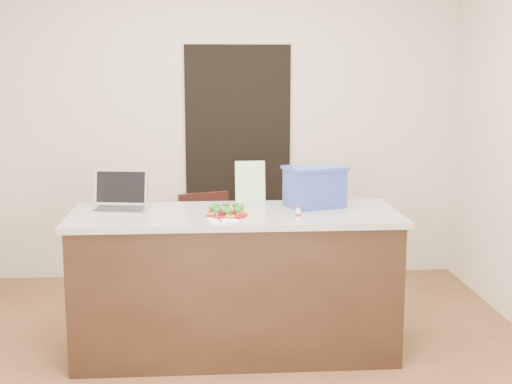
{
  "coord_description": "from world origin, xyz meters",
  "views": [
    {
      "loc": [
        -0.18,
        -4.11,
        1.82
      ],
      "look_at": [
        0.13,
        0.2,
        1.06
      ],
      "focal_mm": 50.0,
      "sensor_mm": 36.0,
      "label": 1
    }
  ],
  "objects": [
    {
      "name": "island",
      "position": [
        0.0,
        0.25,
        0.46
      ],
      "size": [
        2.06,
        0.76,
        0.92
      ],
      "color": "black",
      "rests_on": "ground"
    },
    {
      "name": "pepper_rings",
      "position": [
        -0.05,
        0.15,
        0.94
      ],
      "size": [
        0.26,
        0.26,
        0.01
      ],
      "color": "gold",
      "rests_on": "plate"
    },
    {
      "name": "fork",
      "position": [
        -0.1,
        0.02,
        0.93
      ],
      "size": [
        0.04,
        0.16,
        0.0
      ],
      "rotation": [
        0.0,
        0.0,
        0.2
      ],
      "color": "#B4B4B8",
      "rests_on": "napkin"
    },
    {
      "name": "room_shell",
      "position": [
        0.0,
        0.0,
        1.62
      ],
      "size": [
        4.0,
        4.0,
        4.0
      ],
      "color": "white",
      "rests_on": "ground"
    },
    {
      "name": "doorway",
      "position": [
        0.1,
        1.98,
        1.0
      ],
      "size": [
        0.9,
        0.02,
        2.0
      ],
      "primitive_type": "cube",
      "color": "black",
      "rests_on": "ground"
    },
    {
      "name": "ground",
      "position": [
        0.0,
        0.0,
        0.0
      ],
      "size": [
        4.0,
        4.0,
        0.0
      ],
      "primitive_type": "plane",
      "color": "brown",
      "rests_on": "ground"
    },
    {
      "name": "broccoli",
      "position": [
        -0.05,
        0.15,
        0.97
      ],
      "size": [
        0.22,
        0.22,
        0.04
      ],
      "color": "#174D14",
      "rests_on": "plate"
    },
    {
      "name": "meatballs",
      "position": [
        -0.05,
        0.15,
        0.95
      ],
      "size": [
        0.09,
        0.1,
        0.04
      ],
      "color": "olive",
      "rests_on": "plate"
    },
    {
      "name": "chair",
      "position": [
        -0.2,
        1.07,
        0.5
      ],
      "size": [
        0.5,
        0.51,
        0.88
      ],
      "rotation": [
        0.0,
        0.0,
        0.34
      ],
      "color": "black",
      "rests_on": "ground"
    },
    {
      "name": "yogurt_bottle",
      "position": [
        0.37,
        0.04,
        0.95
      ],
      "size": [
        0.04,
        0.04,
        0.07
      ],
      "rotation": [
        0.0,
        0.0,
        -0.37
      ],
      "color": "silver",
      "rests_on": "island"
    },
    {
      "name": "napkin",
      "position": [
        -0.08,
        0.01,
        0.92
      ],
      "size": [
        0.19,
        0.19,
        0.01
      ],
      "primitive_type": "cube",
      "rotation": [
        0.0,
        0.0,
        0.22
      ],
      "color": "silver",
      "rests_on": "island"
    },
    {
      "name": "plate",
      "position": [
        -0.05,
        0.15,
        0.93
      ],
      "size": [
        0.26,
        0.26,
        0.02
      ],
      "rotation": [
        0.0,
        0.0,
        0.31
      ],
      "color": "maroon",
      "rests_on": "island"
    },
    {
      "name": "blue_box",
      "position": [
        0.52,
        0.39,
        1.05
      ],
      "size": [
        0.43,
        0.37,
        0.26
      ],
      "rotation": [
        0.0,
        0.0,
        0.32
      ],
      "color": "#283992",
      "rests_on": "island"
    },
    {
      "name": "leaflet",
      "position": [
        0.11,
        0.54,
        1.06
      ],
      "size": [
        0.2,
        0.05,
        0.28
      ],
      "primitive_type": "cube",
      "rotation": [
        -0.14,
        0.0,
        0.03
      ],
      "color": "white",
      "rests_on": "island"
    },
    {
      "name": "knife",
      "position": [
        -0.05,
        -0.01,
        0.93
      ],
      "size": [
        0.04,
        0.19,
        0.01
      ],
      "rotation": [
        0.0,
        0.0,
        0.25
      ],
      "color": "white",
      "rests_on": "napkin"
    },
    {
      "name": "laptop",
      "position": [
        -0.73,
        0.41,
        0.99
      ],
      "size": [
        0.38,
        0.33,
        0.25
      ],
      "rotation": [
        0.0,
        0.0,
        -0.16
      ],
      "color": "silver",
      "rests_on": "island"
    }
  ]
}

